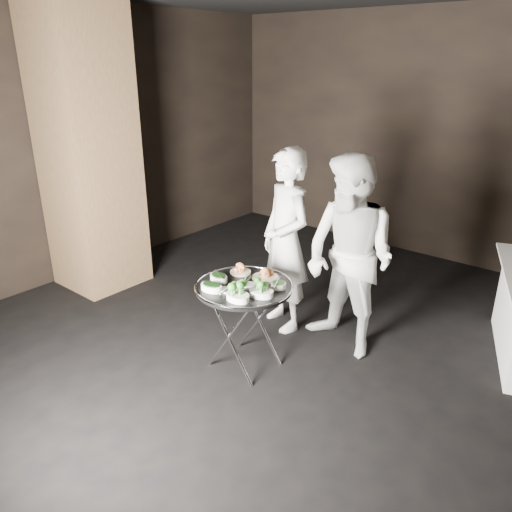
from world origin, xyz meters
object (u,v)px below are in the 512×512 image
Objects in this scene: tray_stand at (244,323)px; serving_tray at (244,287)px; waiter_left at (286,241)px; waiter_right at (350,257)px.

serving_tray reaches higher than tray_stand.
waiter_left is (-0.17, 0.78, 0.13)m from serving_tray.
tray_stand is 0.42× the size of waiter_right.
waiter_left is at bearing -167.96° from waiter_right.
tray_stand is 0.92m from waiter_left.
waiter_right is at bearing 57.50° from tray_stand.
tray_stand is 0.33m from serving_tray.
serving_tray is 0.94m from waiter_right.
waiter_left is (-0.17, 0.78, 0.45)m from tray_stand.
waiter_left is 0.67m from waiter_right.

